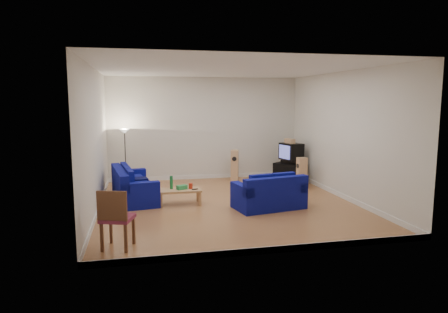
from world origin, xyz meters
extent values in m
cube|color=brown|center=(0.00, 0.00, 0.00)|extent=(6.00, 6.50, 0.01)
cube|color=white|center=(0.00, 0.00, 3.20)|extent=(6.00, 6.50, 0.01)
cube|color=silver|center=(0.00, 3.25, 1.60)|extent=(6.00, 0.01, 3.20)
cube|color=silver|center=(0.00, -3.25, 1.60)|extent=(6.00, 0.01, 3.20)
cube|color=silver|center=(-3.00, 0.00, 1.60)|extent=(0.01, 6.50, 3.20)
cube|color=silver|center=(3.00, 0.00, 1.60)|extent=(0.01, 6.50, 3.20)
cube|color=white|center=(0.00, 3.24, 0.06)|extent=(6.00, 0.02, 0.12)
cube|color=white|center=(0.00, -3.24, 0.06)|extent=(6.00, 0.02, 0.12)
cube|color=white|center=(-2.99, 0.00, 0.06)|extent=(0.02, 6.50, 0.12)
cube|color=white|center=(2.99, 0.00, 0.06)|extent=(0.02, 6.50, 0.12)
cube|color=#03076C|center=(-2.20, 0.88, 0.20)|extent=(1.20, 2.19, 0.40)
cube|color=#03076C|center=(-2.54, 0.83, 0.60)|extent=(0.52, 2.08, 0.41)
cube|color=#03076C|center=(-2.34, 1.80, 0.51)|extent=(0.92, 0.34, 0.23)
cube|color=#03076C|center=(-2.06, -0.04, 0.51)|extent=(0.92, 0.34, 0.23)
cube|color=#050834|center=(-2.06, 0.90, 0.49)|extent=(0.43, 0.43, 0.11)
cube|color=#03076C|center=(0.85, -0.57, 0.19)|extent=(1.70, 1.15, 0.39)
cube|color=#03076C|center=(0.91, -0.90, 0.59)|extent=(1.58, 0.48, 0.40)
cube|color=#03076C|center=(0.18, -0.69, 0.50)|extent=(0.36, 0.90, 0.22)
cube|color=#03076C|center=(1.52, -0.44, 0.50)|extent=(0.36, 0.90, 0.22)
cube|color=#050834|center=(0.83, -0.43, 0.48)|extent=(0.43, 0.43, 0.11)
cube|color=tan|center=(-1.13, 0.18, 0.34)|extent=(1.02, 0.52, 0.05)
cube|color=tan|center=(-1.59, -0.01, 0.16)|extent=(0.06, 0.06, 0.32)
cube|color=tan|center=(-1.58, 0.39, 0.16)|extent=(0.06, 0.06, 0.32)
cube|color=tan|center=(-0.68, -0.03, 0.16)|extent=(0.06, 0.06, 0.32)
cube|color=tan|center=(-0.67, 0.38, 0.16)|extent=(0.06, 0.06, 0.32)
cylinder|color=#197233|center=(-1.32, 0.28, 0.53)|extent=(0.10, 0.10, 0.31)
cube|color=green|center=(-1.08, 0.18, 0.42)|extent=(0.28, 0.22, 0.10)
cylinder|color=red|center=(-0.87, 0.21, 0.43)|extent=(0.12, 0.12, 0.13)
cube|color=black|center=(-0.78, 0.09, 0.38)|extent=(0.15, 0.09, 0.02)
cube|color=black|center=(2.45, 2.15, 0.29)|extent=(0.96, 1.06, 0.57)
cube|color=black|center=(2.46, 2.19, 0.63)|extent=(0.62, 0.61, 0.11)
cube|color=black|center=(2.48, 2.17, 0.94)|extent=(0.64, 0.76, 0.51)
cube|color=#474C9D|center=(2.24, 2.10, 0.94)|extent=(0.15, 0.52, 0.41)
cube|color=tan|center=(2.44, 2.20, 1.26)|extent=(0.23, 0.41, 0.13)
cube|color=tan|center=(0.84, 2.70, 0.48)|extent=(0.30, 0.34, 0.96)
cylinder|color=black|center=(0.79, 2.56, 0.71)|extent=(0.14, 0.06, 0.14)
cube|color=tan|center=(2.45, 1.26, 0.44)|extent=(0.27, 0.22, 0.88)
cylinder|color=black|center=(2.32, 1.25, 0.65)|extent=(0.03, 0.13, 0.13)
cylinder|color=black|center=(-2.45, 2.70, 0.01)|extent=(0.21, 0.21, 0.03)
cylinder|color=black|center=(-2.45, 2.70, 0.80)|extent=(0.03, 0.03, 1.55)
cone|color=white|center=(-2.45, 2.70, 1.60)|extent=(0.28, 0.28, 0.12)
cube|color=brown|center=(-2.70, -2.58, 0.25)|extent=(0.06, 0.06, 0.50)
cube|color=brown|center=(-2.58, -2.20, 0.25)|extent=(0.06, 0.06, 0.50)
cube|color=brown|center=(-2.32, -2.71, 0.25)|extent=(0.06, 0.06, 0.50)
cube|color=brown|center=(-2.20, -2.32, 0.25)|extent=(0.06, 0.06, 0.50)
cube|color=#862C45|center=(-2.45, -2.45, 0.52)|extent=(0.62, 0.62, 0.07)
cube|color=brown|center=(-2.52, -2.67, 0.79)|extent=(0.49, 0.19, 0.50)
camera|label=1|loc=(-2.07, -9.17, 2.48)|focal=32.00mm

